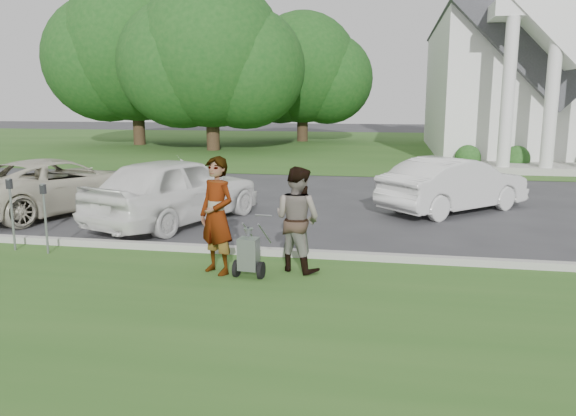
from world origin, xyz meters
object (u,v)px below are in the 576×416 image
(person_right, at_px, (297,220))
(parking_meter_near, at_px, (45,210))
(church, at_px, (525,41))
(tree_left, at_px, (211,60))
(parking_meter_far, at_px, (11,206))
(striping_cart, at_px, (249,255))
(car_a, at_px, (57,185))
(tree_far, at_px, (135,55))
(person_left, at_px, (217,217))
(car_b, at_px, (176,189))
(tree_back, at_px, (303,73))
(car_d, at_px, (454,185))

(person_right, xyz_separation_m, parking_meter_near, (-4.88, 0.17, -0.04))
(church, distance_m, parking_meter_near, 27.16)
(tree_left, distance_m, parking_meter_far, 22.59)
(church, distance_m, striping_cart, 26.15)
(tree_left, bearing_deg, parking_meter_near, -80.13)
(parking_meter_far, bearing_deg, church, 58.89)
(tree_left, relative_size, car_a, 2.09)
(tree_far, relative_size, person_left, 5.87)
(tree_far, distance_m, parking_meter_far, 27.01)
(tree_left, distance_m, parking_meter_near, 22.81)
(church, relative_size, car_a, 4.75)
(tree_left, distance_m, car_b, 20.17)
(striping_cart, relative_size, person_right, 0.56)
(tree_back, bearing_deg, tree_left, -116.57)
(tree_back, bearing_deg, parking_meter_far, -91.78)
(parking_meter_far, bearing_deg, tree_left, 97.94)
(parking_meter_near, bearing_deg, parking_meter_far, 172.89)
(car_b, bearing_deg, car_a, 8.31)
(tree_left, height_order, person_left, tree_left)
(parking_meter_far, relative_size, car_b, 0.30)
(church, relative_size, tree_far, 2.07)
(parking_meter_far, xyz_separation_m, car_a, (-1.44, 3.75, -0.20))
(parking_meter_near, distance_m, car_b, 3.39)
(striping_cart, relative_size, car_b, 0.21)
(tree_back, xyz_separation_m, car_b, (1.24, -26.99, -3.91))
(church, bearing_deg, tree_left, -176.21)
(church, distance_m, person_left, 26.11)
(tree_far, relative_size, car_b, 2.44)
(striping_cart, relative_size, person_left, 0.51)
(person_right, bearing_deg, parking_meter_far, 23.41)
(tree_far, relative_size, tree_back, 1.21)
(person_right, distance_m, parking_meter_far, 5.66)
(parking_meter_near, height_order, parking_meter_far, parking_meter_far)
(car_a, bearing_deg, tree_left, -63.59)
(person_left, xyz_separation_m, car_b, (-2.17, 3.66, -0.18))
(tree_back, relative_size, person_left, 4.85)
(car_a, bearing_deg, striping_cart, 165.72)
(parking_meter_far, bearing_deg, striping_cart, -9.29)
(tree_left, relative_size, tree_far, 0.91)
(parking_meter_near, distance_m, parking_meter_far, 0.78)
(tree_left, relative_size, tree_back, 1.11)
(tree_far, bearing_deg, parking_meter_near, -68.57)
(tree_back, distance_m, car_d, 25.89)
(car_a, bearing_deg, tree_far, -48.93)
(tree_left, xyz_separation_m, car_b, (5.24, -18.99, -4.30))
(person_right, bearing_deg, striping_cart, 62.93)
(car_b, xyz_separation_m, car_d, (6.67, 2.67, -0.10))
(church, height_order, striping_cart, church)
(parking_meter_near, relative_size, car_b, 0.29)
(person_right, relative_size, car_d, 0.41)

